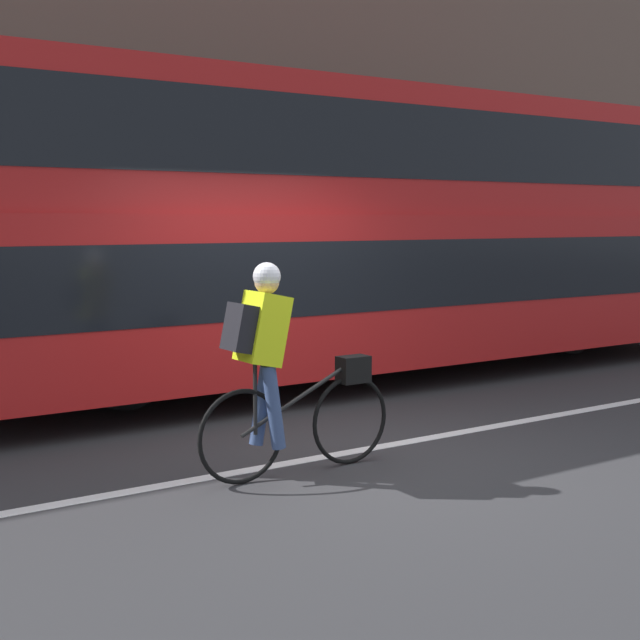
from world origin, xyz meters
TOP-DOWN VIEW (x-y plane):
  - ground_plane at (0.00, 0.00)m, footprint 80.00×80.00m
  - road_center_line at (0.00, 0.06)m, footprint 50.00×0.14m
  - sidewalk_curb at (0.00, 5.73)m, footprint 60.00×2.42m
  - building_facade at (0.00, 7.09)m, footprint 60.00×0.30m
  - bus at (2.61, 2.90)m, footprint 11.36×2.51m
  - cyclist_on_bike at (-0.88, -0.23)m, footprint 1.76×0.32m
  - trash_bin at (3.84, 5.61)m, footprint 0.60×0.60m

SIDE VIEW (x-z plane):
  - ground_plane at x=0.00m, z-range 0.00..0.00m
  - road_center_line at x=0.00m, z-range 0.00..0.01m
  - sidewalk_curb at x=0.00m, z-range 0.00..0.12m
  - trash_bin at x=3.84m, z-range 0.12..0.94m
  - cyclist_on_bike at x=-0.88m, z-range 0.06..1.75m
  - bus at x=2.61m, z-range 0.21..3.74m
  - building_facade at x=0.00m, z-range 0.00..8.02m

